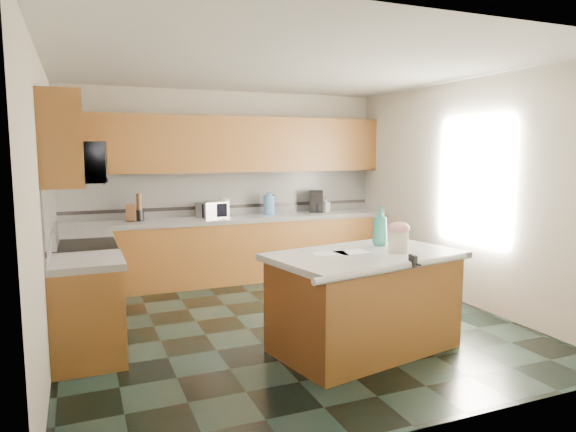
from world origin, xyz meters
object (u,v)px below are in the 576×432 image
treat_jar (398,242)px  coffee_maker (316,201)px  knife_block (131,213)px  toaster_oven (213,210)px  island_top (365,256)px  soap_bottle_island (380,226)px  island_base (364,304)px

treat_jar → coffee_maker: 3.17m
knife_block → toaster_oven: knife_block is taller
island_top → treat_jar: bearing=-28.9°
toaster_oven → knife_block: bearing=160.1°
knife_block → treat_jar: bearing=-39.2°
soap_bottle_island → treat_jar: bearing=-117.8°
island_top → coffee_maker: size_ratio=5.22×
coffee_maker → island_base: bearing=-84.1°
island_base → knife_block: (-1.78, 2.98, 0.60)m
knife_block → coffee_maker: bearing=17.5°
island_base → soap_bottle_island: size_ratio=4.17×
island_base → toaster_oven: toaster_oven is taller
coffee_maker → island_top: bearing=-84.1°
island_base → treat_jar: treat_jar is taller
island_base → treat_jar: bearing=-28.9°
toaster_oven → island_top: bearing=-97.0°
soap_bottle_island → knife_block: size_ratio=1.75×
knife_block → coffee_maker: size_ratio=0.68×
island_top → knife_block: knife_block is taller
knife_block → coffee_maker: coffee_maker is taller
soap_bottle_island → coffee_maker: bearing=54.6°
knife_block → island_top: bearing=-42.3°
island_top → toaster_oven: (-0.69, 2.98, 0.14)m
island_base → coffee_maker: (0.93, 3.01, 0.66)m
treat_jar → toaster_oven: bearing=90.8°
soap_bottle_island → toaster_oven: soap_bottle_island is taller
soap_bottle_island → island_top: bearing=-163.4°
island_base → coffee_maker: coffee_maker is taller
treat_jar → coffee_maker: size_ratio=0.58×
island_base → soap_bottle_island: (0.33, 0.27, 0.68)m
island_base → toaster_oven: bearing=91.7°
treat_jar → soap_bottle_island: size_ratio=0.49×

